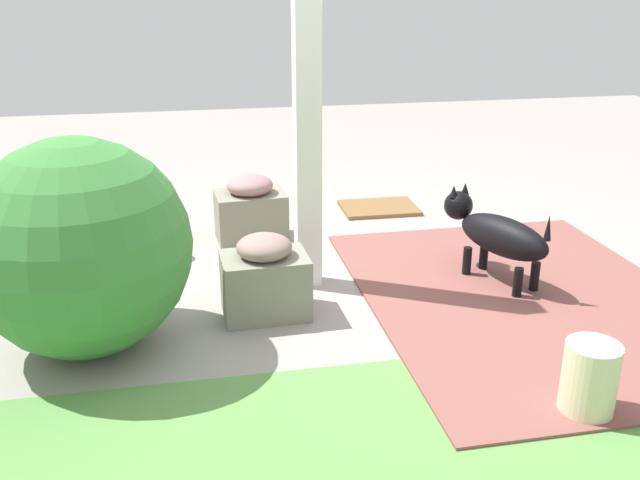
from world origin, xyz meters
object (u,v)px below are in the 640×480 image
stone_planter_nearest (251,210)px  ceramic_urn (589,379)px  terracotta_pot_tall (131,224)px  dog (496,233)px  doormat (379,208)px  porch_pillar (307,113)px  stone_planter_mid (265,278)px  round_shrub (80,248)px

stone_planter_nearest → ceramic_urn: size_ratio=1.52×
terracotta_pot_tall → dog: terracotta_pot_tall is taller
dog → doormat: 1.53m
porch_pillar → dog: bearing=169.6°
stone_planter_nearest → dog: size_ratio=0.65×
terracotta_pot_tall → porch_pillar: bearing=146.9°
stone_planter_mid → terracotta_pot_tall: bearing=-54.6°
dog → doormat: size_ratio=1.29×
stone_planter_nearest → round_shrub: (0.93, 1.35, 0.31)m
stone_planter_nearest → doormat: 1.18m
doormat → terracotta_pot_tall: bearing=17.3°
porch_pillar → stone_planter_nearest: bearing=-71.9°
terracotta_pot_tall → round_shrub: bearing=83.8°
stone_planter_mid → round_shrub: bearing=11.7°
round_shrub → ceramic_urn: (-2.10, 0.99, -0.36)m
terracotta_pot_tall → doormat: (-1.86, -0.58, -0.19)m
stone_planter_nearest → ceramic_urn: stone_planter_nearest is taller
terracotta_pot_tall → stone_planter_mid: bearing=125.4°
stone_planter_nearest → stone_planter_mid: size_ratio=1.05×
porch_pillar → dog: (-1.09, 0.20, -0.71)m
stone_planter_nearest → doormat: stone_planter_nearest is taller
porch_pillar → stone_planter_mid: porch_pillar is taller
round_shrub → ceramic_urn: bearing=154.6°
stone_planter_nearest → stone_planter_mid: (0.04, 1.17, -0.01)m
porch_pillar → doormat: bearing=-122.2°
porch_pillar → ceramic_urn: size_ratio=6.31×
porch_pillar → doormat: size_ratio=3.48×
porch_pillar → terracotta_pot_tall: 1.50m
round_shrub → dog: round_shrub is taller
porch_pillar → ceramic_urn: porch_pillar is taller
stone_planter_mid → ceramic_urn: 1.69m
round_shrub → doormat: round_shrub is taller
stone_planter_mid → ceramic_urn: size_ratio=1.44×
stone_planter_nearest → round_shrub: round_shrub is taller
porch_pillar → dog: size_ratio=2.70×
porch_pillar → dog: 1.32m
terracotta_pot_tall → doormat: terracotta_pot_tall is taller
dog → stone_planter_mid: bearing=7.0°
doormat → stone_planter_nearest: bearing=24.3°
stone_planter_nearest → round_shrub: 1.67m
stone_planter_mid → round_shrub: size_ratio=0.44×
dog → ceramic_urn: bearing=82.1°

